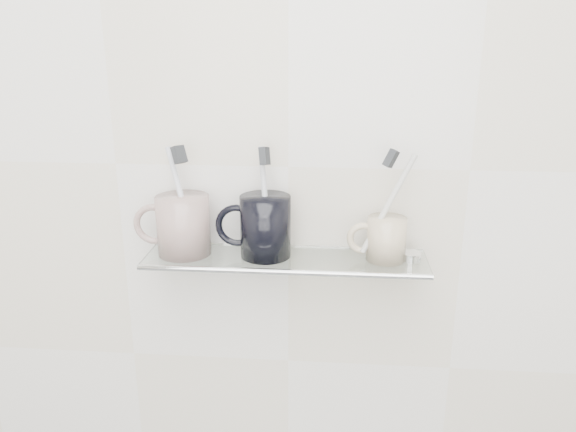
# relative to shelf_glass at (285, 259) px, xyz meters

# --- Properties ---
(wall_back) EXTENTS (2.50, 0.00, 2.50)m
(wall_back) POSITION_rel_shelf_glass_xyz_m (0.00, 0.06, 0.15)
(wall_back) COLOR silver
(wall_back) RESTS_ON ground
(shelf_glass) EXTENTS (0.50, 0.12, 0.01)m
(shelf_glass) POSITION_rel_shelf_glass_xyz_m (0.00, 0.00, 0.00)
(shelf_glass) COLOR silver
(shelf_glass) RESTS_ON wall_back
(shelf_rail) EXTENTS (0.50, 0.01, 0.01)m
(shelf_rail) POSITION_rel_shelf_glass_xyz_m (0.00, -0.06, 0.00)
(shelf_rail) COLOR silver
(shelf_rail) RESTS_ON shelf_glass
(bracket_left) EXTENTS (0.02, 0.03, 0.02)m
(bracket_left) POSITION_rel_shelf_glass_xyz_m (-0.21, 0.05, -0.01)
(bracket_left) COLOR silver
(bracket_left) RESTS_ON wall_back
(bracket_right) EXTENTS (0.02, 0.03, 0.02)m
(bracket_right) POSITION_rel_shelf_glass_xyz_m (0.21, 0.05, -0.01)
(bracket_right) COLOR silver
(bracket_right) RESTS_ON wall_back
(mug_left) EXTENTS (0.13, 0.13, 0.11)m
(mug_left) POSITION_rel_shelf_glass_xyz_m (-0.18, 0.00, 0.06)
(mug_left) COLOR beige
(mug_left) RESTS_ON shelf_glass
(mug_left_handle) EXTENTS (0.08, 0.01, 0.08)m
(mug_left_handle) POSITION_rel_shelf_glass_xyz_m (-0.24, 0.00, 0.06)
(mug_left_handle) COLOR beige
(mug_left_handle) RESTS_ON mug_left
(toothbrush_left) EXTENTS (0.07, 0.06, 0.18)m
(toothbrush_left) POSITION_rel_shelf_glass_xyz_m (-0.18, 0.00, 0.10)
(toothbrush_left) COLOR silver
(toothbrush_left) RESTS_ON mug_left
(bristles_left) EXTENTS (0.03, 0.03, 0.03)m
(bristles_left) POSITION_rel_shelf_glass_xyz_m (-0.18, 0.00, 0.19)
(bristles_left) COLOR #26292C
(bristles_left) RESTS_ON toothbrush_left
(mug_center) EXTENTS (0.12, 0.12, 0.11)m
(mug_center) POSITION_rel_shelf_glass_xyz_m (-0.04, 0.00, 0.06)
(mug_center) COLOR black
(mug_center) RESTS_ON shelf_glass
(mug_center_handle) EXTENTS (0.08, 0.01, 0.08)m
(mug_center_handle) POSITION_rel_shelf_glass_xyz_m (-0.09, 0.00, 0.06)
(mug_center_handle) COLOR black
(mug_center_handle) RESTS_ON mug_center
(toothbrush_center) EXTENTS (0.03, 0.06, 0.19)m
(toothbrush_center) POSITION_rel_shelf_glass_xyz_m (-0.04, 0.00, 0.10)
(toothbrush_center) COLOR #A8ADB8
(toothbrush_center) RESTS_ON mug_center
(bristles_center) EXTENTS (0.02, 0.03, 0.04)m
(bristles_center) POSITION_rel_shelf_glass_xyz_m (-0.04, 0.00, 0.19)
(bristles_center) COLOR #26292C
(bristles_center) RESTS_ON toothbrush_center
(mug_right) EXTENTS (0.07, 0.07, 0.08)m
(mug_right) POSITION_rel_shelf_glass_xyz_m (0.18, 0.00, 0.04)
(mug_right) COLOR beige
(mug_right) RESTS_ON shelf_glass
(mug_right_handle) EXTENTS (0.06, 0.01, 0.06)m
(mug_right_handle) POSITION_rel_shelf_glass_xyz_m (0.14, 0.00, 0.04)
(mug_right_handle) COLOR beige
(mug_right_handle) RESTS_ON mug_right
(toothbrush_right) EXTENTS (0.09, 0.03, 0.18)m
(toothbrush_right) POSITION_rel_shelf_glass_xyz_m (0.18, 0.00, 0.10)
(toothbrush_right) COLOR beige
(toothbrush_right) RESTS_ON mug_right
(bristles_right) EXTENTS (0.03, 0.03, 0.04)m
(bristles_right) POSITION_rel_shelf_glass_xyz_m (0.18, 0.00, 0.19)
(bristles_right) COLOR #26292C
(bristles_right) RESTS_ON toothbrush_right
(chrome_cap) EXTENTS (0.03, 0.03, 0.01)m
(chrome_cap) POSITION_rel_shelf_glass_xyz_m (0.22, 0.00, 0.01)
(chrome_cap) COLOR silver
(chrome_cap) RESTS_ON shelf_glass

